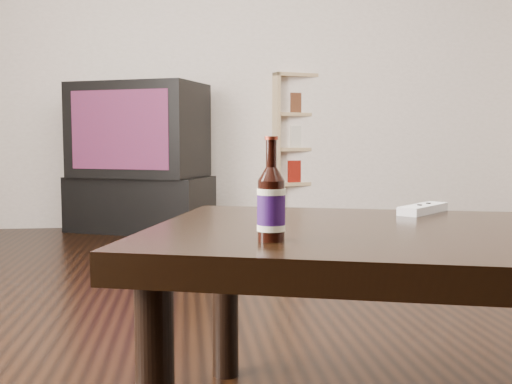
{
  "coord_description": "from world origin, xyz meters",
  "views": [
    {
      "loc": [
        -0.44,
        -1.74,
        0.69
      ],
      "look_at": [
        -0.3,
        -0.59,
        0.58
      ],
      "focal_mm": 42.0,
      "sensor_mm": 36.0,
      "label": 1
    }
  ],
  "objects": [
    {
      "name": "beer_bottle",
      "position": [
        -0.27,
        -0.59,
        0.56
      ],
      "size": [
        0.07,
        0.07,
        0.21
      ],
      "rotation": [
        0.0,
        0.0,
        0.2
      ],
      "color": "black",
      "rests_on": "coffee_table"
    },
    {
      "name": "floor",
      "position": [
        0.0,
        0.0,
        -0.01
      ],
      "size": [
        5.0,
        6.0,
        0.01
      ],
      "primitive_type": "cube",
      "color": "black",
      "rests_on": "ground"
    },
    {
      "name": "wall_back",
      "position": [
        0.0,
        3.01,
        1.35
      ],
      "size": [
        5.0,
        0.02,
        2.7
      ],
      "primitive_type": "cube",
      "color": "beige",
      "rests_on": "ground"
    },
    {
      "name": "remote",
      "position": [
        0.2,
        -0.2,
        0.5
      ],
      "size": [
        0.19,
        0.18,
        0.03
      ],
      "rotation": [
        0.0,
        0.0,
        -0.82
      ],
      "color": "silver",
      "rests_on": "coffee_table"
    },
    {
      "name": "tv",
      "position": [
        -0.78,
        2.78,
        0.75
      ],
      "size": [
        1.07,
        0.9,
        0.69
      ],
      "rotation": [
        0.0,
        0.0,
        -0.42
      ],
      "color": "black",
      "rests_on": "tv_stand"
    },
    {
      "name": "bookshelf",
      "position": [
        0.54,
        3.16,
        0.63
      ],
      "size": [
        0.71,
        0.46,
        1.21
      ],
      "rotation": [
        0.0,
        0.0,
        0.27
      ],
      "color": "#A38257",
      "rests_on": "floor"
    },
    {
      "name": "coffee_table",
      "position": [
        0.12,
        -0.5,
        0.42
      ],
      "size": [
        1.46,
        1.11,
        0.49
      ],
      "rotation": [
        0.0,
        0.0,
        -0.3
      ],
      "color": "black",
      "rests_on": "floor"
    },
    {
      "name": "tv_stand",
      "position": [
        -0.78,
        2.78,
        0.2
      ],
      "size": [
        1.14,
        0.88,
        0.41
      ],
      "primitive_type": "cube",
      "rotation": [
        0.0,
        0.0,
        -0.42
      ],
      "color": "black",
      "rests_on": "floor"
    }
  ]
}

